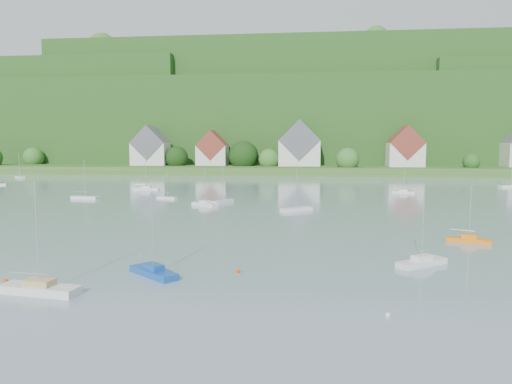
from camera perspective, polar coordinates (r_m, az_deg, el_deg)
far_shore_strip at (r=200.95m, az=3.84°, el=2.89°), size 600.00×60.00×3.00m
forested_ridge at (r=269.43m, az=4.57°, el=8.17°), size 620.00×181.22×69.89m
village_building_0 at (r=197.91m, az=-12.49°, el=5.04°), size 14.00×10.40×16.00m
village_building_1 at (r=193.36m, az=-5.23°, el=4.91°), size 12.00×9.36×14.00m
village_building_2 at (r=188.55m, az=5.23°, el=5.35°), size 16.00×11.44×18.00m
village_building_3 at (r=190.12m, az=17.41°, el=4.86°), size 13.00×10.40×15.50m
near_sailboat_1 at (r=43.99m, az=-12.15°, el=-9.23°), size 5.38×4.80×7.63m
near_sailboat_2 at (r=41.78m, az=-24.47°, el=-10.39°), size 6.71×2.69×8.81m
near_sailboat_3 at (r=49.15m, az=19.21°, el=-7.83°), size 5.41×4.59×7.53m
near_sailboat_5 at (r=62.51m, az=24.12°, el=-5.15°), size 5.15×3.24×6.75m
mooring_buoy_1 at (r=34.72m, az=15.48°, el=-14.17°), size 0.39×0.39×0.39m
mooring_buoy_3 at (r=44.17m, az=-2.17°, el=-9.60°), size 0.41×0.41×0.41m
mooring_buoy_5 at (r=46.22m, az=-27.73°, el=-9.58°), size 0.44×0.44×0.44m
far_sailboat_cluster at (r=113.14m, az=2.92°, el=0.04°), size 196.90×79.42×8.71m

